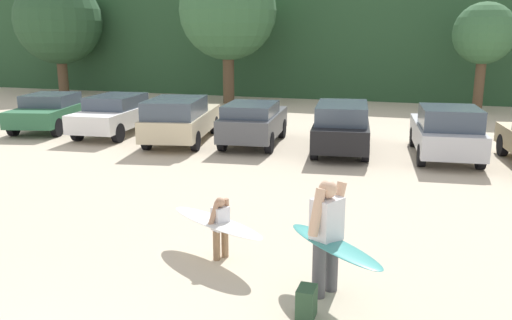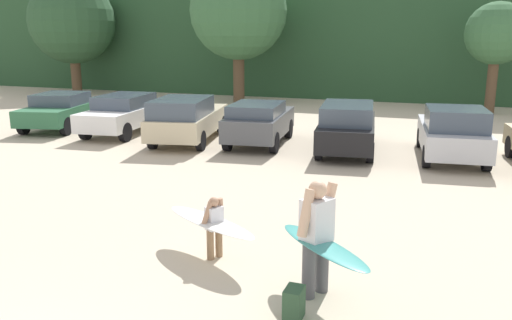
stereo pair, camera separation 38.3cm
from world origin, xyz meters
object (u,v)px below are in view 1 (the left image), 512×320
parked_car_dark_gray (253,122)px  person_child (220,224)px  parked_car_silver (446,132)px  surfboard_white (216,222)px  parked_car_white (116,113)px  parked_car_black (342,126)px  parked_car_champagne (181,118)px  person_adult (327,231)px  surfboard_teal (334,245)px  parked_car_forest_green (51,111)px  backpack_dropped (306,303)px

parked_car_dark_gray → person_child: (2.48, -9.27, -0.19)m
parked_car_silver → surfboard_white: bearing=150.5°
parked_car_dark_gray → parked_car_white: bearing=81.4°
parked_car_black → surfboard_white: (-0.69, -9.15, -0.20)m
parked_car_champagne → person_adult: bearing=-154.9°
parked_car_dark_gray → parked_car_silver: size_ratio=0.92×
parked_car_white → parked_car_black: bearing=-97.9°
surfboard_teal → surfboard_white: (-2.18, 0.86, -0.20)m
parked_car_white → person_adult: (10.06, -10.18, 0.19)m
person_adult → surfboard_white: size_ratio=0.78×
surfboard_white → parked_car_champagne: bearing=-32.4°
surfboard_white → parked_car_dark_gray: bearing=-47.2°
parked_car_forest_green → person_adult: (13.09, -10.19, 0.23)m
parked_car_forest_green → person_child: (11.14, -9.51, -0.15)m
parked_car_forest_green → parked_car_white: (3.03, -0.02, 0.03)m
person_child → surfboard_teal: size_ratio=0.60×
parked_car_white → person_child: bearing=-145.3°
person_child → backpack_dropped: (1.85, -1.46, -0.40)m
parked_car_forest_green → parked_car_dark_gray: 8.66m
parked_car_forest_green → person_child: parked_car_forest_green is taller
parked_car_white → parked_car_dark_gray: size_ratio=1.10×
parked_car_forest_green → parked_car_white: 3.03m
parked_car_silver → surfboard_teal: parked_car_silver is taller
parked_car_black → surfboard_teal: parked_car_black is taller
parked_car_forest_green → parked_car_silver: parked_car_silver is taller
parked_car_forest_green → person_child: size_ratio=4.07×
parked_car_champagne → parked_car_silver: (8.90, 0.36, -0.02)m
person_adult → parked_car_champagne: bearing=-26.4°
parked_car_champagne → surfboard_white: 10.13m
parked_car_forest_green → parked_car_dark_gray: (8.66, -0.23, 0.04)m
parked_car_champagne → parked_car_silver: parked_car_silver is taller
parked_car_champagne → parked_car_dark_gray: (2.58, 0.42, -0.04)m
parked_car_black → backpack_dropped: size_ratio=10.39×
parked_car_forest_green → surfboard_teal: bearing=-141.6°
person_adult → person_child: size_ratio=1.60×
parked_car_dark_gray → surfboard_white: size_ratio=1.85×
person_child → surfboard_white: size_ratio=0.49×
parked_car_white → parked_car_champagne: 3.12m
parked_car_silver → parked_car_dark_gray: bearing=83.1°
person_child → surfboard_white: bearing=9.1°
parked_car_forest_green → person_adult: bearing=-141.5°
parked_car_white → surfboard_white: parked_car_white is taller
surfboard_white → surfboard_teal: bearing=-173.2°
parked_car_dark_gray → person_adult: (4.44, -9.96, 0.18)m
parked_car_black → person_adult: person_adult is taller
person_adult → surfboard_teal: person_adult is taller
surfboard_teal → parked_car_forest_green: bearing=4.5°
parked_car_champagne → surfboard_teal: 12.03m
parked_car_forest_green → person_child: 14.65m
parked_car_dark_gray → parked_car_silver: 6.33m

